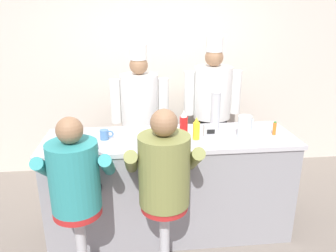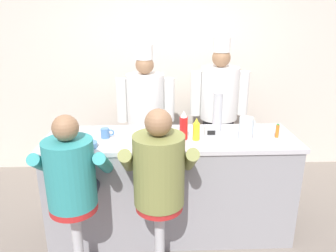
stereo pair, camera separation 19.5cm
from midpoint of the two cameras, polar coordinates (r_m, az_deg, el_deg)
The scene contains 16 objects.
ground_plane at distance 3.26m, azimuth 2.55°, elevation -21.14°, with size 20.00×20.00×0.00m, color slate.
wall_back at distance 4.45m, azimuth 0.82°, elevation 9.30°, with size 10.00×0.06×2.70m.
diner_counter at distance 3.26m, azimuth 2.18°, elevation -10.27°, with size 2.33×0.70×1.02m.
ketchup_bottle_red at distance 2.96m, azimuth 4.63°, elevation -0.02°, with size 0.07×0.07×0.27m.
mustard_bottle_yellow at distance 2.96m, azimuth 6.83°, elevation -0.68°, with size 0.06×0.06×0.21m.
hot_sauce_bottle_orange at distance 3.21m, azimuth 20.17°, elevation -0.84°, with size 0.03×0.03×0.13m.
water_pitcher_clear at distance 3.06m, azimuth 15.20°, elevation -0.44°, with size 0.14×0.12×0.21m.
breakfast_plate at distance 3.01m, azimuth -0.83°, elevation -1.87°, with size 0.24×0.24×0.05m.
cereal_bowl at distance 2.86m, azimuth -11.77°, elevation -3.27°, with size 0.15×0.15×0.05m.
coffee_mug_blue at distance 3.04m, azimuth -9.02°, elevation -1.24°, with size 0.13×0.08×0.09m.
cup_stack_steel at distance 3.20m, azimuth 10.35°, elevation 2.43°, with size 0.10×0.10×0.38m.
napkin_dispenser_chrome at distance 3.06m, azimuth 9.26°, elevation -0.96°, with size 0.12×0.07×0.11m.
diner_seated_teal at distance 2.61m, azimuth -14.31°, elevation -8.96°, with size 0.57×0.56×1.43m.
diner_seated_olive at distance 2.55m, azimuth 0.62°, elevation -8.57°, with size 0.60×0.59×1.46m.
cook_in_whites_near at distance 3.95m, azimuth -2.49°, elevation 2.41°, with size 0.69×0.44×1.77m.
cook_in_whites_far at distance 4.15m, azimuth 10.18°, elevation 3.50°, with size 0.72×0.46×1.84m.
Camera 2 is at (-0.13, -2.49, 2.11)m, focal length 35.00 mm.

